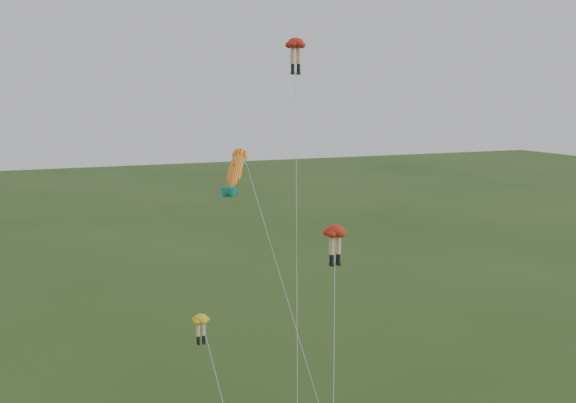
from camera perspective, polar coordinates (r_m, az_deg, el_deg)
name	(u,v)px	position (r m, az deg, el deg)	size (l,w,h in m)	color
legs_kite_red_high	(296,53)	(41.05, 0.69, 13.03)	(5.63, 12.60, 22.59)	red
legs_kite_red_mid	(335,238)	(35.08, 4.21, -3.24)	(3.73, 6.78, 12.06)	red
legs_kite_yellow	(202,328)	(35.41, -7.63, -11.05)	(1.00, 8.18, 7.35)	yellow
fish_kite	(237,170)	(35.10, -4.57, 2.81)	(4.82, 7.01, 16.39)	yellow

